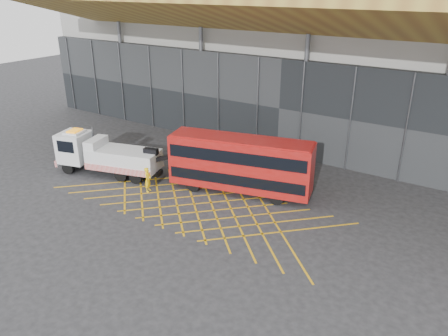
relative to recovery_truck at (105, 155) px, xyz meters
The scene contains 6 objects.
ground_plane 7.20m from the recovery_truck, ahead, with size 120.00×120.00×0.00m, color #262628.
road_markings 8.77m from the recovery_truck, ahead, with size 19.96×7.16×0.01m.
construction_building 21.48m from the recovery_truck, 63.63° to the left, with size 55.00×23.97×18.00m.
recovery_truck is the anchor object (origin of this frame).
bus_towed 10.64m from the recovery_truck, 15.73° to the left, with size 10.09×4.56×4.01m.
worker 4.85m from the recovery_truck, ahead, with size 0.65×0.43×1.78m, color yellow.
Camera 1 is at (17.39, -20.39, 13.63)m, focal length 35.00 mm.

